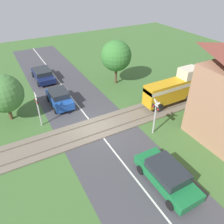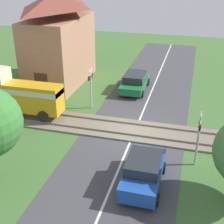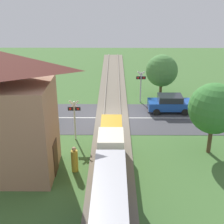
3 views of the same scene
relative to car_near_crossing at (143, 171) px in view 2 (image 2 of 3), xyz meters
The scene contains 10 objects.
ground_plane 5.35m from the car_near_crossing, 15.79° to the left, with size 60.00×60.00×0.00m, color #426B33.
road_surface 5.35m from the car_near_crossing, 15.79° to the left, with size 48.00×6.40×0.02m.
track_bed 5.34m from the car_near_crossing, 15.79° to the left, with size 2.80×48.00×0.24m.
car_near_crossing is the anchor object (origin of this frame).
car_far_side 12.47m from the car_near_crossing, 13.35° to the left, with size 4.42×1.99×1.46m.
crossing_signal_west_approach 3.59m from the car_near_crossing, 44.75° to the right, with size 0.90×0.18×3.08m.
crossing_signal_east_approach 9.46m from the car_near_crossing, 34.15° to the left, with size 0.90×0.18×3.08m.
station_building 15.87m from the car_near_crossing, 37.98° to the left, with size 8.28×4.17×7.78m.
pedestrian_by_station 11.96m from the car_near_crossing, 52.24° to the left, with size 0.41×0.41×1.68m.
tree_by_station 21.68m from the car_near_crossing, 30.56° to the left, with size 2.31×2.31×3.51m.
Camera 2 is at (-17.23, -3.20, 9.86)m, focal length 50.00 mm.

